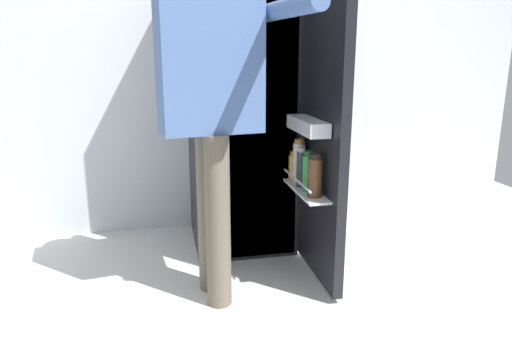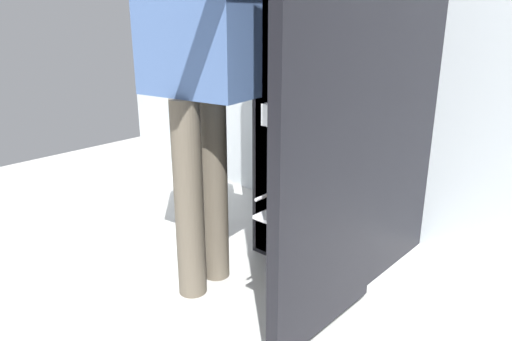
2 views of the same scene
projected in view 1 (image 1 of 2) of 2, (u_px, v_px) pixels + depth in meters
name	position (u px, v px, depth m)	size (l,w,h in m)	color
ground_plane	(258.00, 279.00, 2.49)	(5.45, 5.45, 0.00)	silver
kitchen_wall	(229.00, 35.00, 3.06)	(4.40, 0.10, 2.67)	silver
refrigerator	(244.00, 107.00, 2.77)	(0.66, 1.24, 1.79)	black
person	(212.00, 93.00, 2.07)	(0.64, 0.74, 1.70)	#665B4C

